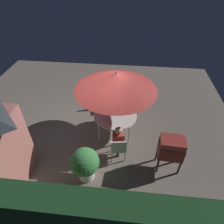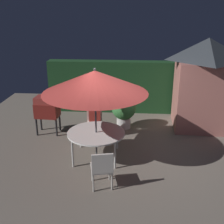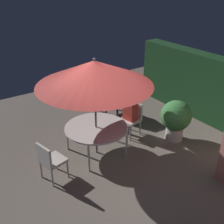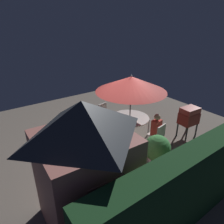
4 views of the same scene
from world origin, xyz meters
TOP-DOWN VIEW (x-y plane):
  - ground_plane at (0.00, 0.00)m, footprint 11.00×11.00m
  - hedge_backdrop at (0.00, 3.50)m, footprint 6.32×0.51m
  - garden_shed at (2.27, 2.21)m, footprint 1.94×1.81m
  - patio_table at (-0.93, -0.14)m, footprint 1.49×1.49m
  - patio_umbrella at (-0.93, -0.14)m, footprint 2.60×2.60m
  - bbq_grill at (-2.63, 1.28)m, footprint 0.73×0.54m
  - chair_near_shed at (-1.14, 1.13)m, footprint 0.53×0.53m
  - chair_far_side at (-0.64, -1.47)m, footprint 0.55×0.55m
  - potted_plant_by_shed at (-0.28, 1.88)m, footprint 0.80×0.80m
  - person_in_red at (-1.13, 1.04)m, footprint 0.37×0.29m

SIDE VIEW (x-z plane):
  - ground_plane at x=0.00m, z-range 0.00..0.00m
  - chair_near_shed at x=-1.14m, z-range 0.07..0.97m
  - chair_far_side at x=-0.64m, z-range 0.07..0.97m
  - potted_plant_by_shed at x=-0.28m, z-range 0.08..1.18m
  - patio_table at x=-0.93m, z-range 0.32..1.04m
  - person_in_red at x=-1.13m, z-range 0.15..1.41m
  - bbq_grill at x=-2.63m, z-range 0.25..1.45m
  - hedge_backdrop at x=0.00m, z-range 0.00..1.92m
  - garden_shed at x=2.27m, z-range 0.03..2.92m
  - patio_umbrella at x=-0.93m, z-range 0.86..3.26m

